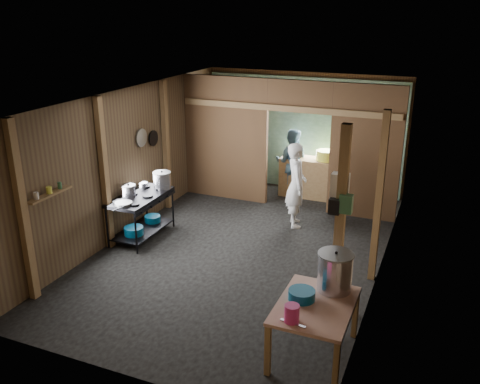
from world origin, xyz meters
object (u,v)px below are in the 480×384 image
at_px(gas_range, 141,216).
at_px(prep_table, 314,330).
at_px(stock_pot, 335,272).
at_px(pink_bucket, 292,313).
at_px(yellow_tub, 325,155).
at_px(stove_pot_large, 162,181).
at_px(cook, 296,185).

distance_m(gas_range, prep_table, 4.25).
distance_m(stock_pot, pink_bucket, 0.89).
distance_m(gas_range, stock_pot, 4.21).
bearing_deg(yellow_tub, prep_table, -77.28).
height_order(prep_table, stove_pot_large, stove_pot_large).
bearing_deg(pink_bucket, gas_range, 144.86).
bearing_deg(yellow_tub, pink_bucket, -79.71).
distance_m(pink_bucket, yellow_tub, 5.81).
height_order(stock_pot, pink_bucket, stock_pot).
height_order(gas_range, pink_bucket, pink_bucket).
relative_size(stock_pot, cook, 0.32).
bearing_deg(gas_range, cook, 33.40).
bearing_deg(stove_pot_large, pink_bucket, -41.41).
relative_size(stove_pot_large, cook, 0.21).
bearing_deg(stock_pot, cook, 114.13).
height_order(stock_pot, yellow_tub, stock_pot).
bearing_deg(prep_table, gas_range, 150.87).
bearing_deg(pink_bucket, prep_table, 70.46).
xyz_separation_m(prep_table, stock_pot, (0.12, 0.40, 0.58)).
distance_m(prep_table, stock_pot, 0.72).
distance_m(gas_range, cook, 2.88).
relative_size(prep_table, cook, 0.73).
xyz_separation_m(gas_range, cook, (2.38, 1.57, 0.40)).
relative_size(gas_range, stove_pot_large, 4.06).
distance_m(gas_range, yellow_tub, 4.12).
distance_m(stock_pot, cook, 3.55).
distance_m(stove_pot_large, pink_bucket, 4.52).
relative_size(stock_pot, yellow_tub, 1.32).
xyz_separation_m(gas_range, pink_bucket, (3.56, -2.50, 0.40)).
distance_m(prep_table, yellow_tub, 5.45).
relative_size(prep_table, yellow_tub, 3.05).
relative_size(pink_bucket, yellow_tub, 0.52).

